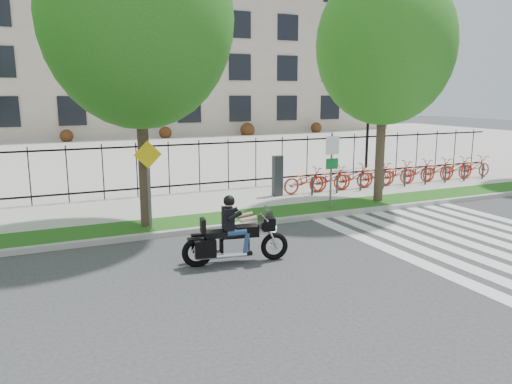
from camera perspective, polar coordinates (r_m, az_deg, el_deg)
name	(u,v)px	position (r m, az deg, el deg)	size (l,w,h in m)	color
ground	(328,269)	(11.52, 8.19, -8.72)	(120.00, 120.00, 0.00)	#323234
curb	(253,224)	(14.94, -0.30, -3.64)	(60.00, 0.20, 0.15)	#A09E97
grass_verge	(242,217)	(15.70, -1.57, -2.91)	(60.00, 1.50, 0.15)	#1A5014
sidewalk	(215,202)	(17.97, -4.68, -1.14)	(60.00, 3.50, 0.15)	#A3A198
plaza	(126,152)	(34.80, -14.59, 4.48)	(80.00, 34.00, 0.10)	#A3A198
crosswalk_stripes	(482,243)	(14.60, 24.44, -5.31)	(5.70, 8.00, 0.01)	silver
iron_fence	(199,166)	(19.41, -6.49, 2.98)	(30.00, 0.06, 2.00)	black
office_building	(85,31)	(54.66, -18.98, 16.98)	(60.00, 21.90, 20.15)	#A59885
lamp_post_right	(369,107)	(26.42, 12.74, 9.42)	(1.06, 0.70, 4.25)	black
street_tree_1	(138,17)	(14.47, -13.39, 18.86)	(5.21, 5.21, 8.76)	#3D2A21
street_tree_2	(385,45)	(18.00, 14.55, 15.90)	(4.65, 4.65, 8.02)	#3D2A21
bike_share_station	(396,173)	(21.61, 15.68, 2.10)	(11.11, 0.86, 1.50)	#2D2D33
sign_pole_regulatory	(332,161)	(16.47, 8.65, 3.53)	(0.50, 0.09, 2.50)	#59595B
sign_pole_warning	(148,173)	(14.14, -12.21, 2.16)	(0.78, 0.09, 2.49)	#59595B
motorcycle_rider	(235,236)	(11.61, -2.36, -5.06)	(2.52, 0.94, 1.96)	black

